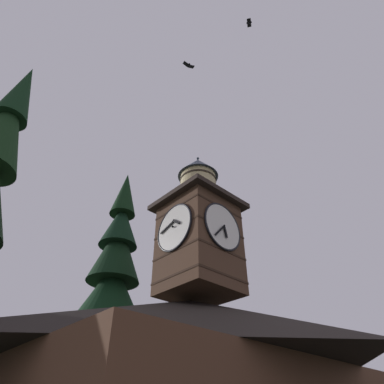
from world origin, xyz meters
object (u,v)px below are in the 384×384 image
(clock_tower, at_px, (199,229))
(moon, at_px, (74,359))
(building_main, at_px, (190,381))
(flying_bird_high, at_px, (249,23))
(flying_bird_low, at_px, (189,65))
(pine_tree_behind, at_px, (108,315))

(clock_tower, distance_m, moon, 47.27)
(clock_tower, bearing_deg, building_main, -98.42)
(flying_bird_high, distance_m, flying_bird_low, 3.99)
(clock_tower, bearing_deg, flying_bird_high, 73.08)
(clock_tower, height_order, pine_tree_behind, pine_tree_behind)
(building_main, height_order, flying_bird_low, flying_bird_low)
(pine_tree_behind, xyz_separation_m, flying_bird_high, (0.54, 11.42, 12.60))
(pine_tree_behind, xyz_separation_m, moon, (-16.90, -39.00, 4.33))
(clock_tower, xyz_separation_m, flying_bird_low, (2.52, 1.93, 9.12))
(clock_tower, distance_m, flying_bird_low, 9.65)
(moon, bearing_deg, flying_bird_low, 68.64)
(pine_tree_behind, bearing_deg, flying_bird_high, 87.28)
(moon, bearing_deg, building_main, 70.47)
(clock_tower, height_order, moon, clock_tower)
(flying_bird_high, bearing_deg, flying_bird_low, -79.21)
(clock_tower, relative_size, pine_tree_behind, 0.51)
(clock_tower, xyz_separation_m, moon, (-15.67, -44.59, 1.10))
(pine_tree_behind, height_order, moon, pine_tree_behind)
(clock_tower, height_order, flying_bird_low, flying_bird_low)
(building_main, relative_size, moon, 6.14)
(building_main, xyz_separation_m, flying_bird_high, (1.88, 6.54, 15.92))
(clock_tower, height_order, flying_bird_high, flying_bird_high)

